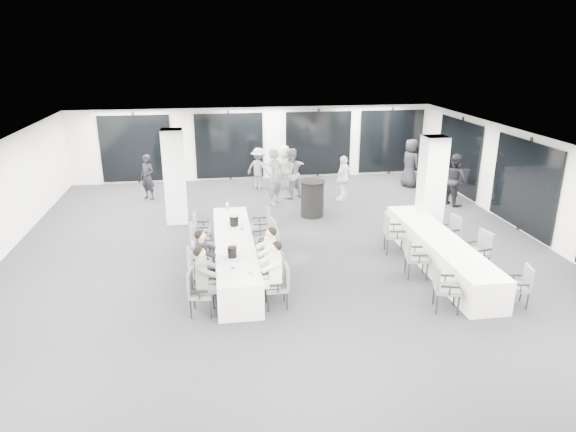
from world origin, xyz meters
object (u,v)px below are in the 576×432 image
object	(u,v)px
banquet_table_side	(439,252)
standing_guest_a	(275,173)
standing_guest_g	(147,174)
standing_guest_h	(455,176)
banquet_table_main	(235,254)
chair_main_right_second	(275,268)
standing_guest_e	(411,160)
chair_main_left_second	(198,268)
chair_main_right_mid	(271,248)
chair_side_left_far	(392,231)
chair_main_left_far	(200,227)
chair_main_left_near	(197,289)
chair_main_right_far	(263,224)
chair_side_right_near	(521,283)
chair_side_right_mid	(480,249)
ice_bucket_near	(232,252)
standing_guest_b	(290,170)
standing_guest_c	(259,166)
chair_side_right_far	(451,230)
chair_main_right_fourth	(267,237)
standing_guest_f	(284,164)
chair_side_left_near	(443,284)
chair_main_left_mid	(199,258)
cocktail_table	(312,198)
ice_bucket_far	(234,221)
chair_main_left_fourth	(199,241)
chair_main_right_near	(280,283)
standing_guest_d	(344,175)

from	to	relation	value
banquet_table_side	standing_guest_a	size ratio (longest dim) A/B	2.38
standing_guest_g	standing_guest_h	xyz separation A→B (m)	(10.09, -2.13, 0.09)
banquet_table_main	standing_guest_h	bearing A→B (deg)	28.69
chair_main_right_second	standing_guest_e	distance (m)	9.70
standing_guest_a	chair_main_left_second	bearing A→B (deg)	-164.55
chair_main_right_mid	chair_side_left_far	world-z (taller)	chair_side_left_far
chair_main_left_far	standing_guest_e	size ratio (longest dim) A/B	0.44
chair_main_left_near	chair_main_right_far	xyz separation A→B (m)	(1.67, 3.53, 0.04)
chair_main_left_second	chair_main_left_far	world-z (taller)	chair_main_left_second
banquet_table_side	chair_main_left_near	world-z (taller)	chair_main_left_near
chair_side_right_near	chair_side_right_mid	size ratio (longest dim) A/B	0.89
standing_guest_e	ice_bucket_near	distance (m)	10.19
standing_guest_b	chair_main_right_far	bearing A→B (deg)	41.84
standing_guest_c	standing_guest_h	bearing A→B (deg)	-168.05
banquet_table_main	chair_main_right_second	xyz separation A→B (m)	(0.82, -1.15, 0.12)
chair_main_right_mid	standing_guest_g	xyz separation A→B (m)	(-3.47, 6.47, 0.30)
chair_side_right_far	ice_bucket_near	size ratio (longest dim) A/B	3.80
chair_main_right_mid	chair_main_left_second	bearing A→B (deg)	116.99
chair_main_right_fourth	chair_main_left_second	bearing A→B (deg)	123.18
standing_guest_e	standing_guest_f	size ratio (longest dim) A/B	1.09
chair_main_right_second	chair_side_right_mid	distance (m)	4.88
chair_side_left_near	chair_main_left_near	bearing A→B (deg)	-81.84
chair_main_right_fourth	standing_guest_b	bearing A→B (deg)	-25.84
chair_main_left_mid	standing_guest_b	bearing A→B (deg)	153.70
standing_guest_e	cocktail_table	bearing A→B (deg)	106.50
banquet_table_side	ice_bucket_far	world-z (taller)	ice_bucket_far
standing_guest_f	ice_bucket_far	world-z (taller)	standing_guest_f
chair_main_right_fourth	chair_side_right_near	distance (m)	5.79
chair_main_left_fourth	chair_main_right_near	world-z (taller)	chair_main_left_fourth
cocktail_table	standing_guest_f	size ratio (longest dim) A/B	0.61
standing_guest_b	chair_main_left_second	bearing A→B (deg)	36.03
chair_main_right_fourth	chair_main_left_mid	bearing A→B (deg)	107.11
banquet_table_side	chair_main_right_fourth	world-z (taller)	chair_main_right_fourth
banquet_table_main	standing_guest_b	xyz separation A→B (m)	(2.22, 5.61, 0.61)
standing_guest_f	chair_side_left_far	bearing A→B (deg)	107.07
chair_main_left_second	chair_main_left_mid	distance (m)	0.74
ice_bucket_near	ice_bucket_far	distance (m)	2.01
chair_main_right_near	chair_side_left_near	xyz separation A→B (m)	(3.20, -0.63, 0.04)
banquet_table_side	standing_guest_g	size ratio (longest dim) A/B	2.84
standing_guest_h	chair_side_right_mid	bearing A→B (deg)	146.63
chair_main_left_second	chair_main_right_far	xyz separation A→B (m)	(1.68, 2.64, -0.01)
banquet_table_main	chair_main_left_mid	distance (m)	0.93
chair_main_right_far	standing_guest_d	distance (m)	4.77
standing_guest_g	banquet_table_side	bearing A→B (deg)	-4.28
ice_bucket_far	chair_main_left_fourth	bearing A→B (deg)	-151.16
ice_bucket_near	chair_side_left_far	bearing A→B (deg)	19.20
chair_side_right_near	standing_guest_e	bearing A→B (deg)	5.86
chair_main_left_mid	banquet_table_main	bearing A→B (deg)	116.36
banquet_table_main	chair_side_right_far	distance (m)	5.72
standing_guest_f	standing_guest_g	bearing A→B (deg)	8.53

